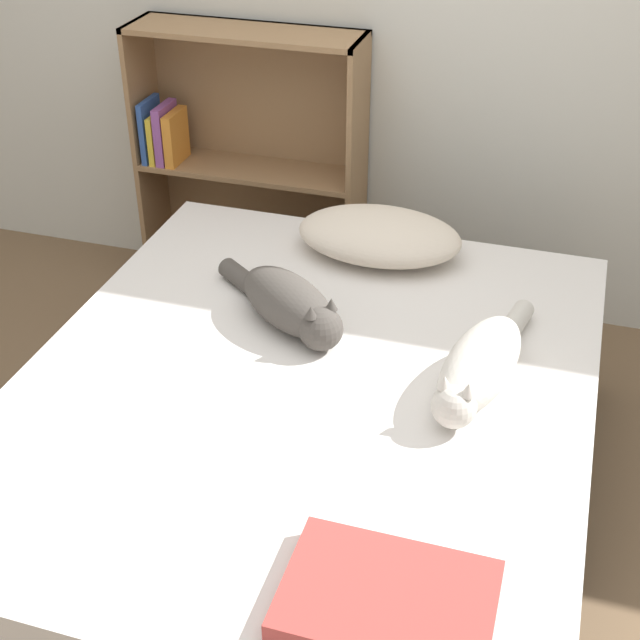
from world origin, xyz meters
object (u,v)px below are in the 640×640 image
object	(u,v)px
bookshelf	(248,161)
cat_light	(479,366)
bed	(306,454)
pillow	(379,235)
cat_dark	(290,304)

from	to	relation	value
bookshelf	cat_light	bearing A→B (deg)	-47.03
bed	pillow	bearing A→B (deg)	88.13
bed	bookshelf	size ratio (longest dim) A/B	1.73
cat_light	cat_dark	bearing A→B (deg)	-93.11
pillow	cat_light	world-z (taller)	cat_light
bed	cat_dark	distance (m)	0.43
bed	pillow	xyz separation A→B (m)	(0.02, 0.72, 0.33)
bed	bookshelf	world-z (taller)	bookshelf
cat_light	cat_dark	world-z (taller)	cat_light
cat_dark	bookshelf	size ratio (longest dim) A/B	0.46
cat_dark	bookshelf	xyz separation A→B (m)	(-0.52, 1.02, -0.05)
bookshelf	cat_dark	bearing A→B (deg)	-62.81
bed	bookshelf	xyz separation A→B (m)	(-0.64, 1.26, 0.29)
pillow	cat_light	size ratio (longest dim) A/B	0.87
cat_dark	bookshelf	world-z (taller)	bookshelf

